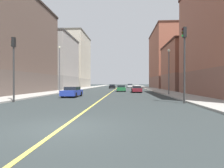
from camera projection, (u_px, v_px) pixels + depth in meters
The scene contains 17 objects.
ground_plane at pixel (62, 128), 7.77m from camera, with size 400.00×400.00×0.00m, color #2B3233.
sidewalk_left at pixel (151, 89), 56.01m from camera, with size 3.86×168.00×0.15m, color #9E9B93.
sidewalk_right at pixel (82, 88), 57.32m from camera, with size 3.86×168.00×0.15m, color #9E9B93.
lane_center_stripe at pixel (116, 89), 56.67m from camera, with size 0.16×154.00×0.01m, color #E5D14C.
building_left_mid at pixel (191, 67), 43.01m from camera, with size 10.87×14.50×10.65m.
building_left_far at pixel (169, 59), 63.96m from camera, with size 10.87×21.91×19.11m.
building_right_midblock at pixel (53, 63), 53.72m from camera, with size 10.87×16.11×14.76m.
building_right_distant at pixel (73, 61), 73.69m from camera, with size 10.87×18.76×20.14m.
traffic_light_left_near at pixel (184, 55), 16.88m from camera, with size 0.40×0.32×6.68m.
traffic_light_right_near at pixel (14, 60), 17.89m from camera, with size 0.40×0.32×6.04m.
street_lamp_left_near at pixel (169, 67), 27.15m from camera, with size 0.36×0.36×6.40m.
street_lamp_right_near at pixel (60, 65), 33.47m from camera, with size 0.36×0.36×7.98m.
car_blue at pixel (72, 92), 24.59m from camera, with size 1.94×4.23×1.29m.
car_maroon at pixel (137, 89), 35.67m from camera, with size 1.81×4.32×1.22m.
car_black at pixel (112, 86), 60.57m from camera, with size 1.86×4.35×1.23m.
car_green at pixel (121, 88), 39.59m from camera, with size 1.87×4.08×1.30m.
car_white at pixel (130, 86), 71.86m from camera, with size 1.93×4.48×1.33m.
Camera 1 is at (2.52, -7.61, 1.83)m, focal length 30.90 mm.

